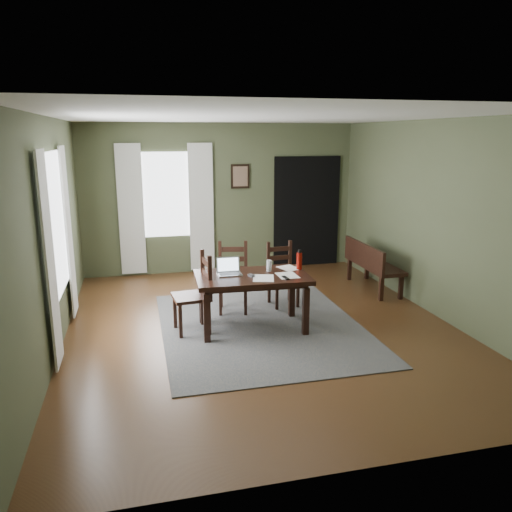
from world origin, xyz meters
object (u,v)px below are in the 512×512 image
object	(u,v)px
chair_back_right	(282,275)
chair_end	(195,294)
bench	(371,262)
laptop	(229,270)
dining_table	(252,282)
water_bottle	(299,260)
chair_back_left	(233,278)

from	to	relation	value
chair_back_right	chair_end	bearing A→B (deg)	-155.95
bench	laptop	xyz separation A→B (m)	(-2.56, -1.11, 0.32)
dining_table	bench	size ratio (longest dim) A/B	1.08
dining_table	chair_back_right	xyz separation A→B (m)	(0.66, 0.84, -0.18)
bench	water_bottle	size ratio (longest dim) A/B	5.20
bench	laptop	world-z (taller)	laptop
chair_end	laptop	bearing A→B (deg)	89.27
water_bottle	chair_back_right	bearing A→B (deg)	91.71
dining_table	chair_end	world-z (taller)	chair_end
bench	water_bottle	distance (m)	1.98
chair_end	chair_back_right	distance (m)	1.58
dining_table	chair_back_left	distance (m)	0.78
chair_back_left	laptop	xyz separation A→B (m)	(-0.17, -0.63, 0.30)
chair_end	bench	xyz separation A→B (m)	(3.01, 1.15, -0.04)
chair_back_right	laptop	xyz separation A→B (m)	(-0.94, -0.72, 0.33)
dining_table	chair_back_right	distance (m)	1.09
chair_back_left	chair_back_right	xyz separation A→B (m)	(0.76, 0.09, -0.03)
chair_back_left	water_bottle	distance (m)	1.06
dining_table	chair_back_left	xyz separation A→B (m)	(-0.10, 0.75, -0.16)
bench	chair_back_left	bearing A→B (deg)	101.38
chair_end	chair_back_right	xyz separation A→B (m)	(1.38, 0.76, -0.05)
chair_back_right	water_bottle	world-z (taller)	water_bottle
dining_table	water_bottle	xyz separation A→B (m)	(0.68, 0.14, 0.21)
chair_end	chair_back_left	xyz separation A→B (m)	(0.62, 0.67, -0.02)
chair_end	laptop	world-z (taller)	chair_end
dining_table	bench	xyz separation A→B (m)	(2.28, 1.24, -0.18)
chair_back_right	water_bottle	size ratio (longest dim) A/B	3.52
water_bottle	laptop	bearing A→B (deg)	-179.62
chair_end	laptop	distance (m)	0.53
chair_back_left	bench	world-z (taller)	chair_back_left
chair_back_left	dining_table	bearing A→B (deg)	-70.47
dining_table	chair_back_right	bearing A→B (deg)	54.58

